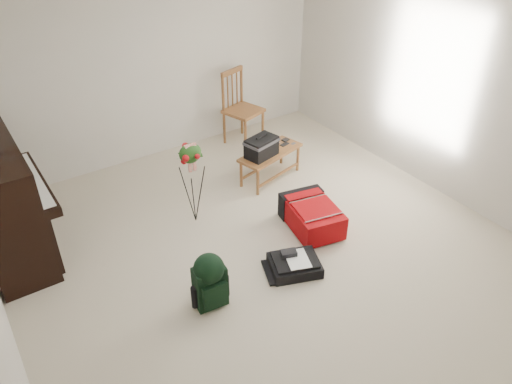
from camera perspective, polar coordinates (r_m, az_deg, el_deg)
floor at (r=5.33m, az=1.72°, el=-7.41°), size 5.00×5.50×0.01m
ceiling at (r=4.13m, az=2.34°, el=19.65°), size 5.00×5.50×0.01m
wall_back at (r=6.82m, az=-11.94°, el=13.76°), size 5.00×0.04×2.50m
wall_right at (r=6.26m, az=21.28°, el=10.35°), size 0.04×5.50×2.50m
piano at (r=5.65m, az=-26.82°, el=-1.28°), size 0.71×1.50×1.25m
bench at (r=6.29m, az=0.80°, el=5.07°), size 0.95×0.56×0.68m
dining_chair at (r=7.26m, az=-1.62°, el=9.53°), size 0.58×0.58×1.08m
red_suitcase at (r=5.68m, az=6.07°, el=-2.44°), size 0.63×0.82×0.31m
black_duffel at (r=5.14m, az=4.42°, el=-8.23°), size 0.60×0.55×0.21m
green_backpack at (r=4.63m, az=-5.30°, el=-9.83°), size 0.31×0.29×0.58m
flower_stand at (r=5.58m, az=-7.24°, el=0.94°), size 0.33×0.33×1.04m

